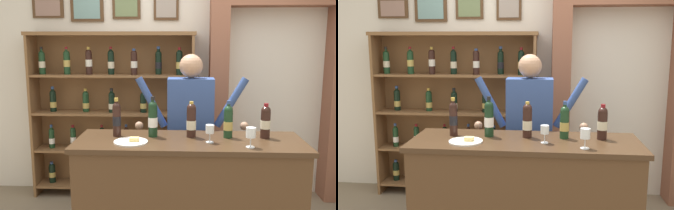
{
  "view_description": "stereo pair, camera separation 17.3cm",
  "coord_description": "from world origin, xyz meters",
  "views": [
    {
      "loc": [
        0.03,
        -2.89,
        1.82
      ],
      "look_at": [
        -0.13,
        0.4,
        1.24
      ],
      "focal_mm": 39.51,
      "sensor_mm": 36.0,
      "label": 1
    },
    {
      "loc": [
        0.2,
        -2.88,
        1.82
      ],
      "look_at": [
        -0.13,
        0.4,
        1.24
      ],
      "focal_mm": 39.51,
      "sensor_mm": 36.0,
      "label": 2
    }
  ],
  "objects": [
    {
      "name": "tasting_bottle_vin_santo",
      "position": [
        0.68,
        0.09,
        1.17
      ],
      "size": [
        0.08,
        0.08,
        0.29
      ],
      "color": "black",
      "rests_on": "tasting_counter"
    },
    {
      "name": "wine_glass_center",
      "position": [
        0.52,
        -0.19,
        1.13
      ],
      "size": [
        0.07,
        0.07,
        0.15
      ],
      "color": "silver",
      "rests_on": "tasting_counter"
    },
    {
      "name": "wine_glass_right",
      "position": [
        0.22,
        -0.07,
        1.13
      ],
      "size": [
        0.07,
        0.07,
        0.14
      ],
      "color": "silver",
      "rests_on": "tasting_counter"
    },
    {
      "name": "tasting_bottle_super_tuscan",
      "position": [
        0.08,
        0.09,
        1.17
      ],
      "size": [
        0.08,
        0.08,
        0.3
      ],
      "color": "black",
      "rests_on": "tasting_counter"
    },
    {
      "name": "tasting_counter",
      "position": [
        0.06,
        -0.0,
        0.51
      ],
      "size": [
        1.84,
        0.64,
        1.03
      ],
      "color": "#4C331E",
      "rests_on": "ground"
    },
    {
      "name": "back_wall",
      "position": [
        -0.0,
        1.51,
        1.6
      ],
      "size": [
        12.0,
        0.19,
        3.19
      ],
      "color": "silver",
      "rests_on": "ground"
    },
    {
      "name": "shopkeeper",
      "position": [
        0.07,
        0.57,
        1.05
      ],
      "size": [
        1.09,
        0.22,
        1.69
      ],
      "color": "#2D3347",
      "rests_on": "ground"
    },
    {
      "name": "tasting_bottle_chianti",
      "position": [
        -0.24,
        0.09,
        1.18
      ],
      "size": [
        0.08,
        0.08,
        0.34
      ],
      "color": "black",
      "rests_on": "tasting_counter"
    },
    {
      "name": "cheese_plate",
      "position": [
        -0.4,
        -0.11,
        1.03
      ],
      "size": [
        0.27,
        0.27,
        0.04
      ],
      "color": "white",
      "rests_on": "tasting_counter"
    },
    {
      "name": "archway_doorway",
      "position": [
        1.05,
        1.38,
        1.45
      ],
      "size": [
        1.52,
        0.45,
        2.55
      ],
      "color": "brown",
      "rests_on": "ground"
    },
    {
      "name": "tasting_bottle_grappa",
      "position": [
        0.38,
        0.09,
        1.16
      ],
      "size": [
        0.07,
        0.07,
        0.31
      ],
      "color": "#19381E",
      "rests_on": "tasting_counter"
    },
    {
      "name": "tasting_bottle_prosecco",
      "position": [
        -0.55,
        0.09,
        1.18
      ],
      "size": [
        0.07,
        0.07,
        0.32
      ],
      "color": "black",
      "rests_on": "tasting_counter"
    },
    {
      "name": "wine_shelf",
      "position": [
        -0.81,
        1.29,
        1.02
      ],
      "size": [
        1.9,
        0.33,
        1.91
      ],
      "color": "brown",
      "rests_on": "ground"
    }
  ]
}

